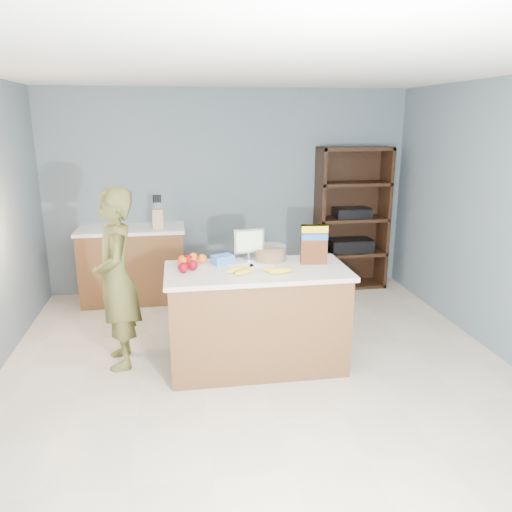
{
  "coord_description": "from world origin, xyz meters",
  "views": [
    {
      "loc": [
        -0.65,
        -3.71,
        2.13
      ],
      "look_at": [
        0.0,
        0.35,
        1.0
      ],
      "focal_mm": 35.0,
      "sensor_mm": 36.0,
      "label": 1
    }
  ],
  "objects": [
    {
      "name": "blue_carton",
      "position": [
        -0.27,
        0.5,
        0.94
      ],
      "size": [
        0.21,
        0.18,
        0.08
      ],
      "primitive_type": "cube",
      "rotation": [
        0.0,
        0.0,
        0.41
      ],
      "color": "blue",
      "rests_on": "counter_peninsula"
    },
    {
      "name": "back_cabinet",
      "position": [
        -1.2,
        2.2,
        0.45
      ],
      "size": [
        1.24,
        0.62,
        0.9
      ],
      "color": "brown",
      "rests_on": "ground"
    },
    {
      "name": "counter_peninsula",
      "position": [
        0.0,
        0.3,
        0.42
      ],
      "size": [
        1.56,
        0.76,
        0.9
      ],
      "color": "brown",
      "rests_on": "ground"
    },
    {
      "name": "shelving_unit",
      "position": [
        1.55,
        2.35,
        0.86
      ],
      "size": [
        0.9,
        0.4,
        1.8
      ],
      "color": "black",
      "rests_on": "ground"
    },
    {
      "name": "tv",
      "position": [
        -0.02,
        0.61,
        1.06
      ],
      "size": [
        0.28,
        0.12,
        0.28
      ],
      "color": "silver",
      "rests_on": "counter_peninsula"
    },
    {
      "name": "bananas",
      "position": [
        -0.01,
        0.17,
        0.92
      ],
      "size": [
        0.57,
        0.22,
        0.05
      ],
      "color": "yellow",
      "rests_on": "counter_peninsula"
    },
    {
      "name": "apples",
      "position": [
        -0.58,
        0.38,
        0.94
      ],
      "size": [
        0.17,
        0.33,
        0.09
      ],
      "color": "maroon",
      "rests_on": "counter_peninsula"
    },
    {
      "name": "cereal_box",
      "position": [
        0.52,
        0.39,
        1.1
      ],
      "size": [
        0.24,
        0.11,
        0.34
      ],
      "color": "#592B14",
      "rests_on": "counter_peninsula"
    },
    {
      "name": "person",
      "position": [
        -1.19,
        0.53,
        0.79
      ],
      "size": [
        0.47,
        0.63,
        1.59
      ],
      "primitive_type": "imported",
      "rotation": [
        0.0,
        0.0,
        -1.41
      ],
      "color": "brown",
      "rests_on": "ground"
    },
    {
      "name": "salad_bowl",
      "position": [
        0.16,
        0.56,
        0.96
      ],
      "size": [
        0.3,
        0.3,
        0.13
      ],
      "color": "#267219",
      "rests_on": "counter_peninsula"
    },
    {
      "name": "envelopes",
      "position": [
        -0.03,
        0.39,
        0.9
      ],
      "size": [
        0.41,
        0.18,
        0.0
      ],
      "color": "white",
      "rests_on": "counter_peninsula"
    },
    {
      "name": "knife_block",
      "position": [
        -0.88,
        2.12,
        1.02
      ],
      "size": [
        0.12,
        0.1,
        0.31
      ],
      "color": "tan",
      "rests_on": "back_cabinet"
    },
    {
      "name": "walls",
      "position": [
        0.0,
        0.0,
        1.65
      ],
      "size": [
        4.52,
        5.02,
        2.51
      ],
      "color": "slate",
      "rests_on": "ground"
    },
    {
      "name": "floor",
      "position": [
        0.0,
        0.0,
        0.0
      ],
      "size": [
        4.5,
        5.0,
        0.02
      ],
      "primitive_type": "cube",
      "color": "beige",
      "rests_on": "ground"
    },
    {
      "name": "oranges",
      "position": [
        -0.55,
        0.52,
        0.94
      ],
      "size": [
        0.26,
        0.25,
        0.08
      ],
      "color": "#F9610F",
      "rests_on": "counter_peninsula"
    }
  ]
}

